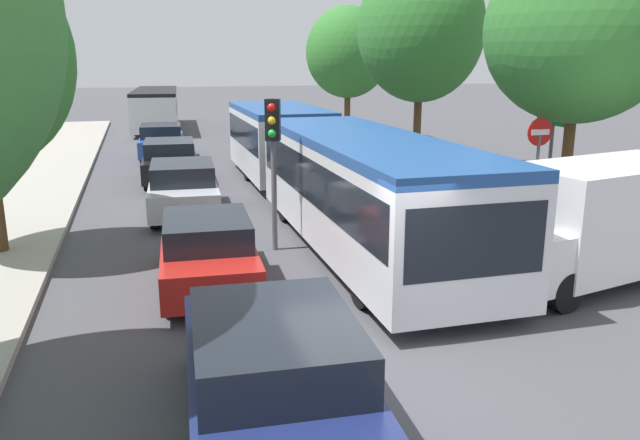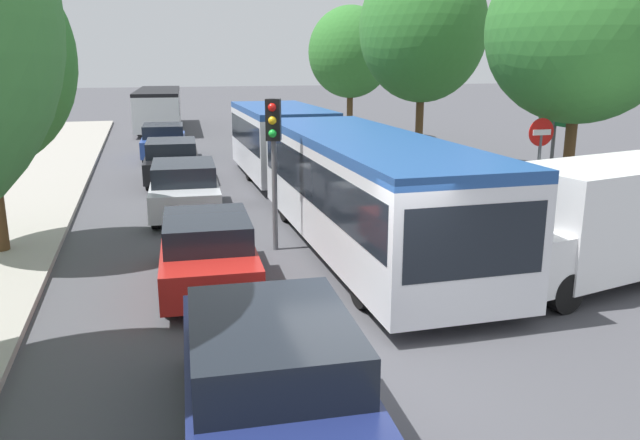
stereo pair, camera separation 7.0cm
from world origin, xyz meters
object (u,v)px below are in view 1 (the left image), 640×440
queued_car_silver (183,188)px  queued_car_blue (162,141)px  traffic_light (273,141)px  tree_right_mid (418,32)px  tree_right_far (347,55)px  city_bus_rear (156,106)px  queued_car_navy (274,379)px  no_entry_sign (538,156)px  queued_car_black (170,161)px  tree_right_near (579,35)px  direction_sign_post (553,122)px  queued_car_red (208,251)px  white_van (601,219)px  articulated_bus (319,160)px

queued_car_silver → queued_car_blue: queued_car_blue is taller
traffic_light → tree_right_mid: bearing=160.7°
queued_car_silver → tree_right_far: (9.96, 15.56, 3.76)m
tree_right_far → city_bus_rear: bearing=140.8°
queued_car_navy → no_entry_sign: bearing=-45.4°
queued_car_navy → queued_car_black: queued_car_navy is taller
queued_car_blue → traffic_light: size_ratio=1.30×
queued_car_navy → queued_car_silver: size_ratio=1.03×
city_bus_rear → tree_right_near: bearing=-156.7°
queued_car_silver → tree_right_far: size_ratio=0.62×
direction_sign_post → tree_right_near: tree_right_near is taller
queued_car_red → tree_right_mid: 15.42m
queued_car_navy → queued_car_red: bearing=5.2°
queued_car_black → white_van: bearing=-146.3°
city_bus_rear → queued_car_silver: size_ratio=2.64×
tree_right_mid → city_bus_rear: bearing=117.2°
articulated_bus → traffic_light: 3.86m
queued_car_silver → tree_right_near: 11.13m
traffic_light → direction_sign_post: bearing=119.0°
city_bus_rear → traffic_light: size_ratio=3.40×
articulated_bus → tree_right_far: tree_right_far is taller
queued_car_blue → tree_right_near: (9.92, -14.36, 4.07)m
tree_right_near → tree_right_far: bearing=89.4°
city_bus_rear → tree_right_mid: size_ratio=1.41×
articulated_bus → traffic_light: (-1.97, -3.17, 0.99)m
queued_car_navy → queued_car_silver: queued_car_navy is taller
no_entry_sign → direction_sign_post: direction_sign_post is taller
queued_car_blue → tree_right_mid: size_ratio=0.54×
articulated_bus → queued_car_silver: 3.88m
direction_sign_post → tree_right_mid: (-0.44, 8.08, 2.68)m
white_van → traffic_light: (-5.66, 3.72, 1.26)m
queued_car_blue → queued_car_silver: bearing=-175.7°
direction_sign_post → tree_right_near: bearing=83.4°
white_van → direction_sign_post: direction_sign_post is taller
articulated_bus → tree_right_far: size_ratio=2.49×
traffic_light → direction_sign_post: (8.09, 1.31, 0.07)m
direction_sign_post → white_van: bearing=63.5°
queued_car_silver → direction_sign_post: 10.36m
queued_car_black → tree_right_mid: tree_right_mid is taller
traffic_light → tree_right_far: 21.30m
no_entry_sign → tree_right_mid: bearing=174.9°
city_bus_rear → queued_car_silver: city_bus_rear is taller
no_entry_sign → tree_right_mid: tree_right_mid is taller
queued_car_black → tree_right_near: (9.84, -8.63, 4.07)m
queued_car_blue → direction_sign_post: 16.93m
queued_car_blue → tree_right_far: 11.78m
queued_car_silver → no_entry_sign: no_entry_sign is taller
traffic_light → direction_sign_post: direction_sign_post is taller
queued_car_navy → tree_right_near: tree_right_near is taller
direction_sign_post → tree_right_far: tree_right_far is taller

